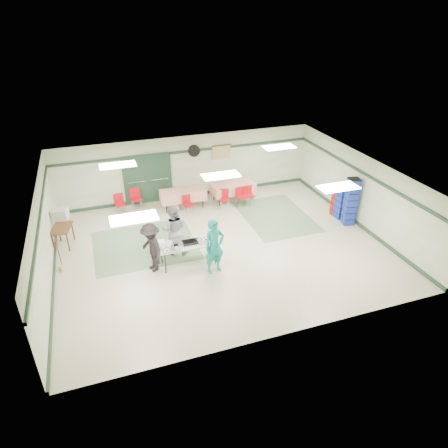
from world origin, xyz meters
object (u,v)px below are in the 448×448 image
object	(u,v)px
volunteer_teal	(214,247)
volunteer_dark	(151,248)
dining_table_a	(233,188)
chair_loose_a	(136,196)
crate_stack_blue_a	(351,202)
chair_b	(224,197)
chair_c	(248,193)
volunteer_grey	(174,230)
crate_stack_blue_b	(341,203)
broom	(58,249)
office_printer	(60,214)
printer_table	(62,230)
dining_table_b	(183,195)
serving_table	(188,244)
chair_a	(241,194)
crate_stack_red	(338,203)
chair_d	(187,202)
chair_loose_b	(119,202)

from	to	relation	value
volunteer_teal	volunteer_dark	bearing A→B (deg)	146.66
volunteer_teal	dining_table_a	world-z (taller)	volunteer_teal
chair_loose_a	crate_stack_blue_a	bearing A→B (deg)	-31.89
chair_b	chair_c	world-z (taller)	same
chair_b	volunteer_teal	bearing A→B (deg)	-99.05
volunteer_grey	dining_table_a	bearing A→B (deg)	-115.22
chair_loose_a	volunteer_grey	bearing A→B (deg)	-82.87
chair_b	volunteer_grey	bearing A→B (deg)	-121.11
crate_stack_blue_b	chair_b	bearing A→B (deg)	150.14
crate_stack_blue_b	volunteer_teal	bearing A→B (deg)	-162.23
volunteer_dark	chair_c	distance (m)	5.81
volunteer_grey	broom	xyz separation A→B (m)	(-3.64, 0.21, -0.12)
office_printer	broom	bearing A→B (deg)	-79.41
dining_table_a	printer_table	distance (m)	7.04
dining_table_b	dining_table_a	bearing A→B (deg)	0.89
chair_c	broom	size ratio (longest dim) A/B	0.54
serving_table	chair_b	world-z (taller)	chair_b
volunteer_dark	dining_table_a	xyz separation A→B (m)	(4.18, 4.04, -0.25)
volunteer_dark	chair_loose_a	distance (m)	4.54
volunteer_dark	chair_loose_a	xyz separation A→B (m)	(0.12, 4.53, -0.26)
serving_table	printer_table	size ratio (longest dim) A/B	1.83
crate_stack_blue_b	chair_c	bearing A→B (deg)	141.98
broom	crate_stack_blue_a	bearing A→B (deg)	-8.03
dining_table_a	crate_stack_blue_a	distance (m)	4.87
volunteer_grey	volunteer_dark	world-z (taller)	volunteer_grey
chair_a	crate_stack_blue_a	xyz separation A→B (m)	(3.32, -2.86, 0.45)
volunteer_dark	printer_table	size ratio (longest dim) A/B	1.59
volunteer_grey	chair_a	distance (m)	4.38
volunteer_grey	chair_b	bearing A→B (deg)	-115.02
chair_c	crate_stack_red	xyz separation A→B (m)	(2.97, -2.08, 0.01)
crate_stack_blue_b	dining_table_a	bearing A→B (deg)	139.98
serving_table	volunteer_teal	world-z (taller)	volunteer_teal
volunteer_dark	dining_table_a	world-z (taller)	volunteer_dark
chair_c	office_printer	xyz separation A→B (m)	(-7.33, -0.41, 0.45)
office_printer	chair_loose_a	bearing A→B (deg)	40.44
serving_table	dining_table_a	distance (m)	5.06
chair_d	crate_stack_blue_b	xyz separation A→B (m)	(5.61, -2.32, 0.15)
volunteer_grey	chair_loose_b	distance (m)	3.87
volunteer_dark	dining_table_b	bearing A→B (deg)	137.33
volunteer_teal	dining_table_b	bearing A→B (deg)	76.10
volunteer_teal	office_printer	bearing A→B (deg)	127.97
crate_stack_blue_a	volunteer_grey	bearing A→B (deg)	178.78
crate_stack_blue_a	printer_table	bearing A→B (deg)	170.01
chair_b	chair_d	distance (m)	1.57
volunteer_dark	crate_stack_blue_b	xyz separation A→B (m)	(7.62, 1.15, -0.20)
crate_stack_blue_b	broom	xyz separation A→B (m)	(-10.38, -0.18, 0.15)
dining_table_b	chair_loose_a	size ratio (longest dim) A/B	2.02
volunteer_dark	chair_loose_b	world-z (taller)	volunteer_dark
chair_b	crate_stack_red	bearing A→B (deg)	-13.51
chair_a	printer_table	bearing A→B (deg)	-179.49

